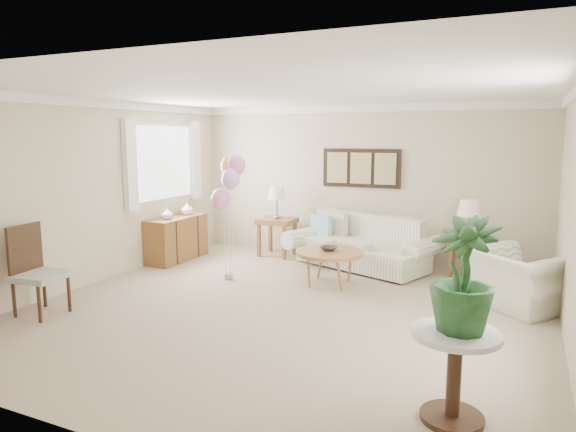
% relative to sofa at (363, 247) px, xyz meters
% --- Properties ---
extents(ground_plane, '(6.00, 6.00, 0.00)m').
position_rel_sofa_xyz_m(ground_plane, '(-0.24, -2.34, -0.33)').
color(ground_plane, tan).
extents(room_shell, '(6.04, 6.04, 2.60)m').
position_rel_sofa_xyz_m(room_shell, '(-0.35, -2.25, 1.30)').
color(room_shell, '#BBB194').
rests_on(room_shell, ground).
extents(wall_art_triptych, '(1.35, 0.06, 0.65)m').
position_rel_sofa_xyz_m(wall_art_triptych, '(-0.24, 0.62, 1.22)').
color(wall_art_triptych, black).
rests_on(wall_art_triptych, ground).
extents(sofa, '(2.52, 1.49, 0.84)m').
position_rel_sofa_xyz_m(sofa, '(0.00, 0.00, 0.00)').
color(sofa, white).
rests_on(sofa, ground).
extents(end_table_left, '(0.61, 0.55, 0.66)m').
position_rel_sofa_xyz_m(end_table_left, '(-1.61, 0.17, 0.23)').
color(end_table_left, brown).
rests_on(end_table_left, ground).
extents(end_table_right, '(0.51, 0.46, 0.55)m').
position_rel_sofa_xyz_m(end_table_right, '(1.56, 0.19, 0.13)').
color(end_table_right, brown).
rests_on(end_table_right, ground).
extents(lamp_left, '(0.32, 0.32, 0.57)m').
position_rel_sofa_xyz_m(lamp_left, '(-1.61, 0.17, 0.77)').
color(lamp_left, gray).
rests_on(lamp_left, end_table_left).
extents(lamp_right, '(0.34, 0.34, 0.61)m').
position_rel_sofa_xyz_m(lamp_right, '(1.56, 0.19, 0.68)').
color(lamp_right, gray).
rests_on(lamp_right, end_table_right).
extents(coffee_table, '(0.96, 0.96, 0.49)m').
position_rel_sofa_xyz_m(coffee_table, '(-0.15, -1.11, 0.12)').
color(coffee_table, olive).
rests_on(coffee_table, ground).
extents(decor_bowl, '(0.24, 0.24, 0.06)m').
position_rel_sofa_xyz_m(decor_bowl, '(-0.17, -1.10, 0.19)').
color(decor_bowl, '#302820').
rests_on(decor_bowl, coffee_table).
extents(armchair, '(1.45, 1.44, 0.71)m').
position_rel_sofa_xyz_m(armchair, '(2.28, -1.06, 0.03)').
color(armchair, white).
rests_on(armchair, ground).
extents(side_table, '(0.64, 0.64, 0.69)m').
position_rel_sofa_xyz_m(side_table, '(1.91, -4.05, 0.19)').
color(side_table, silver).
rests_on(side_table, ground).
extents(potted_plant, '(0.60, 0.60, 0.84)m').
position_rel_sofa_xyz_m(potted_plant, '(1.94, -4.03, 0.78)').
color(potted_plant, '#18441F').
rests_on(potted_plant, side_table).
extents(accent_chair, '(0.58, 0.58, 1.06)m').
position_rel_sofa_xyz_m(accent_chair, '(-2.87, -3.72, 0.22)').
color(accent_chair, '#929E8F').
rests_on(accent_chair, ground).
extents(credenza, '(0.46, 1.20, 0.74)m').
position_rel_sofa_xyz_m(credenza, '(-3.00, -0.84, 0.04)').
color(credenza, brown).
rests_on(credenza, ground).
extents(vase_white, '(0.21, 0.21, 0.19)m').
position_rel_sofa_xyz_m(vase_white, '(-2.98, -1.10, 0.50)').
color(vase_white, silver).
rests_on(vase_white, credenza).
extents(vase_sage, '(0.21, 0.21, 0.21)m').
position_rel_sofa_xyz_m(vase_sage, '(-2.98, -0.56, 0.52)').
color(vase_sage, silver).
rests_on(vase_sage, credenza).
extents(balloon_cluster, '(0.44, 0.46, 1.83)m').
position_rel_sofa_xyz_m(balloon_cluster, '(-1.57, -1.45, 1.16)').
color(balloon_cluster, gray).
rests_on(balloon_cluster, ground).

